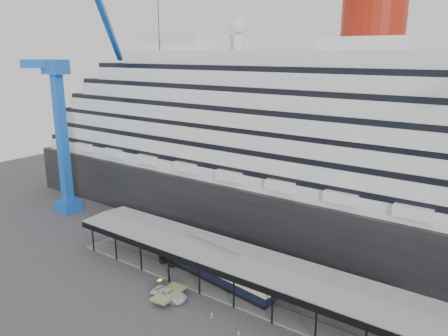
{
  "coord_description": "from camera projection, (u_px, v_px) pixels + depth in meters",
  "views": [
    {
      "loc": [
        31.81,
        -40.86,
        32.53
      ],
      "look_at": [
        -3.87,
        8.0,
        16.47
      ],
      "focal_mm": 35.0,
      "sensor_mm": 36.0,
      "label": 1
    }
  ],
  "objects": [
    {
      "name": "traffic_cone_right",
      "position": [
        239.0,
        333.0,
        51.69
      ],
      "size": [
        0.34,
        0.34,
        0.67
      ],
      "rotation": [
        0.0,
        0.0,
        -0.01
      ],
      "color": "#D14D0B",
      "rests_on": "ground"
    },
    {
      "name": "traffic_cone_left",
      "position": [
        167.0,
        293.0,
        60.28
      ],
      "size": [
        0.51,
        0.51,
        0.81
      ],
      "rotation": [
        0.0,
        0.0,
        0.25
      ],
      "color": "red",
      "rests_on": "ground"
    },
    {
      "name": "platform_canopy",
      "position": [
        234.0,
        273.0,
        61.67
      ],
      "size": [
        56.0,
        9.18,
        5.3
      ],
      "color": "slate",
      "rests_on": "ground"
    },
    {
      "name": "ground",
      "position": [
        212.0,
        304.0,
        58.37
      ],
      "size": [
        200.0,
        200.0,
        0.0
      ],
      "primitive_type": "plane",
      "color": "#39393C",
      "rests_on": "ground"
    },
    {
      "name": "crane_blue",
      "position": [
        65.0,
        117.0,
        87.26
      ],
      "size": [
        22.63,
        19.19,
        47.6
      ],
      "color": "blue",
      "rests_on": "ground"
    },
    {
      "name": "cruise_ship",
      "position": [
        320.0,
        134.0,
        78.61
      ],
      "size": [
        130.0,
        30.0,
        43.9
      ],
      "color": "black",
      "rests_on": "ground"
    },
    {
      "name": "port_truck",
      "position": [
        169.0,
        294.0,
        59.26
      ],
      "size": [
        5.32,
        2.9,
        1.42
      ],
      "primitive_type": "imported",
      "rotation": [
        0.0,
        0.0,
        1.68
      ],
      "color": "silver",
      "rests_on": "ground"
    },
    {
      "name": "traffic_cone_mid",
      "position": [
        212.0,
        315.0,
        55.31
      ],
      "size": [
        0.41,
        0.41,
        0.71
      ],
      "rotation": [
        0.0,
        0.0,
        0.12
      ],
      "color": "#E34A0C",
      "rests_on": "ground"
    },
    {
      "name": "pullman_carriage",
      "position": [
        211.0,
        263.0,
        63.86
      ],
      "size": [
        22.93,
        5.87,
        22.33
      ],
      "rotation": [
        0.0,
        0.0,
        -0.13
      ],
      "color": "black",
      "rests_on": "ground"
    }
  ]
}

